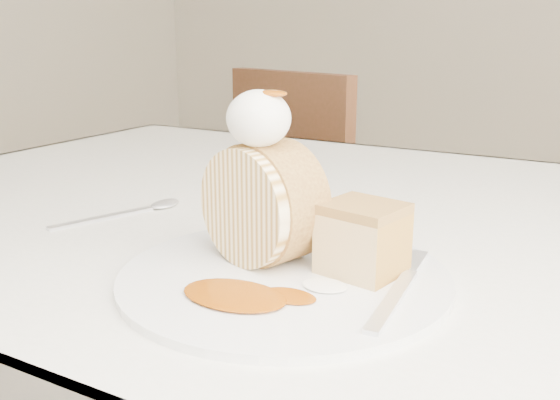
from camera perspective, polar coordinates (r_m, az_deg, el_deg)
The scene contains 10 objects.
table at distance 0.81m, azimuth 5.96°, elevation -7.24°, with size 1.40×0.90×0.75m.
chair_far at distance 1.74m, azimuth 3.25°, elevation -0.46°, with size 0.51×0.51×0.87m.
plate at distance 0.57m, azimuth 0.39°, elevation -7.01°, with size 0.30×0.30×0.01m, color white.
roulade_slice at distance 0.58m, azimuth -1.58°, elevation -0.33°, with size 0.11×0.11×0.06m, color #FFE7B1.
cake_chunk at distance 0.56m, azimuth 7.56°, elevation -3.93°, with size 0.07×0.06×0.06m, color #AB8440.
whipped_cream at distance 0.55m, azimuth -1.96°, elevation 7.46°, with size 0.06×0.06×0.05m, color white.
caramel_drizzle at distance 0.55m, azimuth -0.78°, elevation 10.39°, with size 0.03×0.02×0.01m, color #8C3D05.
caramel_pool at distance 0.52m, azimuth -4.21°, elevation -8.63°, with size 0.09×0.06×0.00m, color #8C3D05, non-canonical shape.
fork at distance 0.52m, azimuth 10.26°, elevation -8.95°, with size 0.02×0.18×0.00m, color silver.
spoon at distance 0.77m, azimuth -15.95°, elevation -1.61°, with size 0.02×0.16×0.00m, color silver.
Camera 1 is at (0.29, -0.49, 0.97)m, focal length 40.00 mm.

